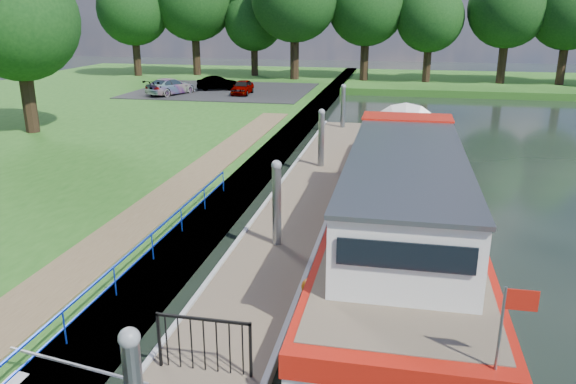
% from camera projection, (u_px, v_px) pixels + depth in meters
% --- Properties ---
extents(bank_edge, '(1.10, 90.00, 0.78)m').
position_uv_depth(bank_edge, '(251.00, 178.00, 23.12)').
color(bank_edge, '#473D2D').
rests_on(bank_edge, ground).
extents(far_bank, '(60.00, 18.00, 0.60)m').
position_uv_depth(far_bank, '(492.00, 83.00, 54.93)').
color(far_bank, '#215217').
rests_on(far_bank, ground).
extents(footpath, '(1.60, 40.00, 0.05)m').
position_uv_depth(footpath, '(130.00, 226.00, 16.81)').
color(footpath, brown).
rests_on(footpath, riverbank).
extents(carpark, '(14.00, 12.00, 0.06)m').
position_uv_depth(carpark, '(224.00, 90.00, 46.05)').
color(carpark, black).
rests_on(carpark, riverbank).
extents(blue_fence, '(0.04, 18.04, 0.72)m').
position_uv_depth(blue_fence, '(91.00, 295.00, 11.67)').
color(blue_fence, '#0C2DBF').
rests_on(blue_fence, riverbank).
extents(pontoon, '(2.50, 30.00, 0.56)m').
position_uv_depth(pontoon, '(303.00, 202.00, 20.83)').
color(pontoon, brown).
rests_on(pontoon, ground).
extents(mooring_piles, '(0.30, 27.30, 3.55)m').
position_uv_depth(mooring_piles, '(303.00, 174.00, 20.50)').
color(mooring_piles, gray).
rests_on(mooring_piles, ground).
extents(gate_panel, '(1.85, 0.05, 1.15)m').
position_uv_depth(gate_panel, '(204.00, 337.00, 10.46)').
color(gate_panel, black).
rests_on(gate_panel, ground).
extents(barge, '(4.36, 21.15, 4.78)m').
position_uv_depth(barge, '(403.00, 194.00, 18.88)').
color(barge, black).
rests_on(barge, ground).
extents(horizon_trees, '(54.38, 10.03, 12.87)m').
position_uv_depth(horizon_trees, '(353.00, 1.00, 52.06)').
color(horizon_trees, '#332316').
rests_on(horizon_trees, ground).
extents(bank_tree_a, '(6.12, 6.12, 9.72)m').
position_uv_depth(bank_tree_a, '(17.00, 10.00, 28.37)').
color(bank_tree_a, '#332316').
rests_on(bank_tree_a, riverbank).
extents(car_a, '(1.44, 3.31, 1.11)m').
position_uv_depth(car_a, '(242.00, 87.00, 43.49)').
color(car_a, '#999999').
rests_on(car_a, carpark).
extents(car_b, '(3.57, 2.22, 1.11)m').
position_uv_depth(car_b, '(218.00, 83.00, 45.85)').
color(car_b, '#999999').
rests_on(car_b, carpark).
extents(car_c, '(3.20, 4.67, 1.25)m').
position_uv_depth(car_c, '(170.00, 86.00, 43.35)').
color(car_c, '#999999').
rests_on(car_c, carpark).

